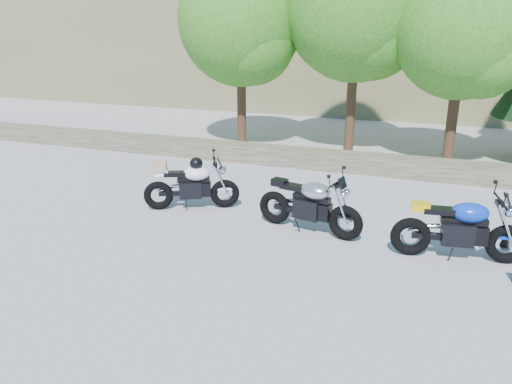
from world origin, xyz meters
TOP-DOWN VIEW (x-y plane):
  - ground at (0.00, 0.00)m, footprint 90.00×90.00m
  - stone_wall at (0.00, 5.50)m, footprint 22.00×0.55m
  - tree_decid_left at (-2.39, 7.14)m, footprint 3.67×3.67m
  - tree_decid_mid at (0.91, 7.54)m, footprint 4.08×4.08m
  - tree_decid_right at (3.71, 6.94)m, footprint 3.54×3.54m
  - silver_bike at (1.16, 1.26)m, footprint 2.10×0.76m
  - white_bike at (-1.46, 1.62)m, footprint 1.87×0.99m
  - blue_bike at (3.74, 0.97)m, footprint 2.16×0.68m

SIDE VIEW (x-z plane):
  - ground at x=0.00m, z-range 0.00..0.00m
  - stone_wall at x=0.00m, z-range 0.00..0.50m
  - silver_bike at x=1.16m, z-range -0.01..1.05m
  - blue_bike at x=3.74m, z-range -0.01..1.07m
  - white_bike at x=-1.46m, z-range -0.01..1.09m
  - tree_decid_right at x=3.71m, z-range 0.79..6.20m
  - tree_decid_left at x=-2.39m, z-range 0.83..6.44m
  - tree_decid_mid at x=0.91m, z-range 0.92..7.16m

